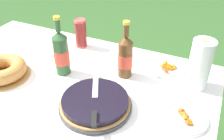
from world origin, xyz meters
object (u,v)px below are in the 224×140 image
at_px(serving_knife, 95,102).
at_px(snack_plate_left, 185,118).
at_px(berry_tart, 95,103).
at_px(cider_bottle_green, 61,53).
at_px(bundt_cake, 3,70).
at_px(snack_plate_near, 168,68).
at_px(cider_bottle_amber, 125,57).
at_px(paper_towel_roll, 200,65).
at_px(cup_stack, 81,33).

xyz_separation_m(serving_knife, snack_plate_left, (0.39, 0.12, -0.05)).
distance_m(berry_tart, cider_bottle_green, 0.36).
distance_m(bundt_cake, snack_plate_left, 0.98).
bearing_deg(snack_plate_near, berry_tart, -117.16).
bearing_deg(snack_plate_near, serving_knife, -114.57).
xyz_separation_m(berry_tart, cider_bottle_green, (-0.30, 0.18, 0.10)).
relative_size(bundt_cake, cider_bottle_amber, 0.89).
xyz_separation_m(snack_plate_left, paper_towel_roll, (-0.00, 0.27, 0.12)).
height_order(serving_knife, cider_bottle_amber, cider_bottle_amber).
relative_size(berry_tart, snack_plate_left, 1.68).
distance_m(berry_tart, bundt_cake, 0.58).
xyz_separation_m(berry_tart, bundt_cake, (-0.58, 0.01, 0.02)).
bearing_deg(bundt_cake, cider_bottle_amber, 25.52).
bearing_deg(paper_towel_roll, snack_plate_near, 154.22).
distance_m(snack_plate_left, paper_towel_roll, 0.30).
bearing_deg(cider_bottle_amber, snack_plate_near, 35.61).
xyz_separation_m(cider_bottle_green, cider_bottle_amber, (0.32, 0.12, -0.01)).
relative_size(cider_bottle_green, cider_bottle_amber, 1.04).
distance_m(serving_knife, bundt_cake, 0.59).
bearing_deg(serving_knife, cup_stack, 9.65).
distance_m(bundt_cake, snack_plate_near, 0.91).
relative_size(cup_stack, cider_bottle_green, 0.56).
distance_m(cup_stack, snack_plate_left, 0.85).
bearing_deg(snack_plate_left, bundt_cake, -175.21).
bearing_deg(snack_plate_left, cup_stack, 152.83).
relative_size(bundt_cake, cup_stack, 1.51).
bearing_deg(cider_bottle_green, cider_bottle_amber, 20.41).
relative_size(bundt_cake, paper_towel_roll, 1.07).
distance_m(cider_bottle_amber, snack_plate_left, 0.44).
xyz_separation_m(berry_tart, snack_plate_left, (0.40, 0.10, -0.02)).
bearing_deg(cider_bottle_amber, berry_tart, -94.73).
bearing_deg(cider_bottle_green, bundt_cake, -149.07).
xyz_separation_m(berry_tart, cup_stack, (-0.36, 0.48, 0.07)).
relative_size(serving_knife, cup_stack, 1.83).
height_order(cider_bottle_amber, snack_plate_left, cider_bottle_amber).
relative_size(cider_bottle_amber, snack_plate_near, 1.63).
bearing_deg(bundt_cake, snack_plate_left, 4.79).
height_order(cup_stack, paper_towel_roll, paper_towel_roll).
bearing_deg(bundt_cake, cider_bottle_green, 30.93).
relative_size(cider_bottle_green, paper_towel_roll, 1.26).
relative_size(cup_stack, paper_towel_roll, 0.71).
height_order(bundt_cake, snack_plate_near, bundt_cake).
bearing_deg(snack_plate_near, cider_bottle_green, -153.18).
distance_m(bundt_cake, cider_bottle_amber, 0.67).
relative_size(berry_tart, cider_bottle_green, 1.02).
height_order(cider_bottle_amber, paper_towel_roll, cider_bottle_amber).
bearing_deg(cider_bottle_green, snack_plate_left, -6.98).
distance_m(berry_tart, serving_knife, 0.05).
bearing_deg(cup_stack, cider_bottle_green, -78.68).
height_order(cup_stack, cider_bottle_green, cider_bottle_green).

